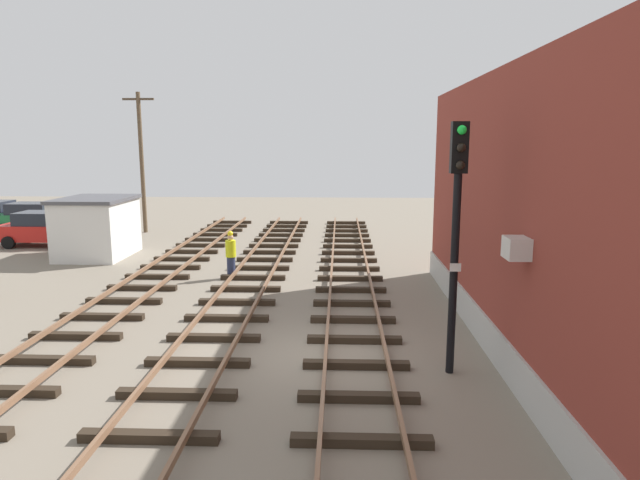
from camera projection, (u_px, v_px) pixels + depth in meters
The scene contains 10 objects.
ground_plane at pixel (317, 354), 13.55m from camera, with size 80.00×80.00×0.00m, color slate.
track_near_building at pixel (355, 350), 13.50m from camera, with size 2.50×46.28×0.32m.
track_centre at pixel (206, 348), 13.63m from camera, with size 2.50×46.28×0.32m.
track_far at pixel (60, 346), 13.77m from camera, with size 2.50×46.28×0.32m.
signal_mast at pixel (456, 220), 11.87m from camera, with size 0.36×0.40×5.67m.
control_hut at pixel (97, 227), 25.09m from camera, with size 3.00×3.80×2.76m.
parked_car_red at pixel (43, 228), 27.80m from camera, with size 4.20×2.04×1.76m.
parked_car_green at pixel (32, 217), 32.01m from camera, with size 4.20×2.04×1.76m.
utility_pole_far at pixel (142, 160), 31.46m from camera, with size 1.80×0.24×8.09m.
track_worker_foreground at pixel (231, 255), 21.10m from camera, with size 0.40×0.40×1.87m.
Camera 1 is at (0.55, -12.83, 5.20)m, focal length 30.43 mm.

